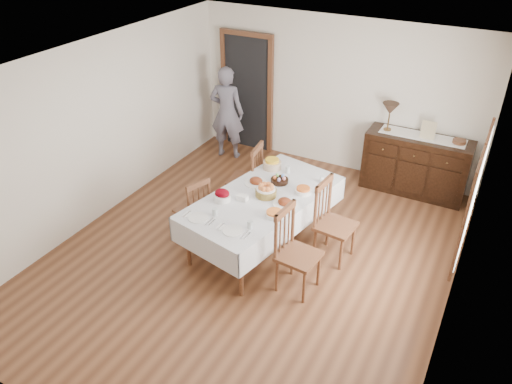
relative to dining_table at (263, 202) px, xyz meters
The scene contains 26 objects.
ground 0.75m from the dining_table, 90.64° to the right, with size 6.00×6.00×0.00m, color brown.
room_shell 0.97m from the dining_table, 138.13° to the left, with size 5.02×6.02×2.65m.
dining_table is the anchor object (origin of this frame).
chair_left_near 0.98m from the dining_table, 160.50° to the right, with size 0.51×0.51×0.97m.
chair_left_far 0.97m from the dining_table, 130.89° to the left, with size 0.51×0.51×1.09m.
chair_right_near 0.95m from the dining_table, 38.75° to the right, with size 0.51×0.51×1.12m.
chair_right_far 0.94m from the dining_table, 12.24° to the left, with size 0.51×0.51×1.13m.
sideboard 2.86m from the dining_table, 58.33° to the left, with size 1.62×0.58×0.97m.
person 2.82m from the dining_table, 130.60° to the left, with size 0.56×0.36×1.80m, color slate.
bread_basket 0.18m from the dining_table, 48.64° to the left, with size 0.28×0.28×0.17m.
egg_basket 0.46m from the dining_table, 85.65° to the left, with size 0.25×0.25×0.11m.
ham_platter_a 0.37m from the dining_table, 132.82° to the left, with size 0.32×0.32×0.11m.
ham_platter_b 0.37m from the dining_table, ahead, with size 0.31×0.31×0.11m.
beet_bowl 0.56m from the dining_table, 141.52° to the right, with size 0.22×0.22×0.16m.
carrot_bowl 0.56m from the dining_table, 37.03° to the left, with size 0.23×0.23×0.09m.
pineapple_bowl 0.81m from the dining_table, 107.64° to the left, with size 0.27×0.27×0.15m.
casserole_dish 0.51m from the dining_table, 46.02° to the right, with size 0.23×0.23×0.08m.
butter_dish 0.31m from the dining_table, 133.17° to the right, with size 0.16×0.12×0.07m.
setting_left 0.89m from the dining_table, 118.58° to the right, with size 0.44×0.31×0.10m.
setting_right 0.83m from the dining_table, 83.76° to the right, with size 0.44×0.31×0.10m.
glass_far_a 0.75m from the dining_table, 88.21° to the left, with size 0.07×0.07×0.11m.
glass_far_b 0.90m from the dining_table, 51.59° to the left, with size 0.06×0.06×0.10m.
runner 2.91m from the dining_table, 58.43° to the left, with size 1.30×0.35×0.01m.
table_lamp 2.70m from the dining_table, 68.24° to the left, with size 0.26×0.26×0.46m.
picture_frame 2.93m from the dining_table, 56.63° to the left, with size 0.22×0.08×0.28m.
deco_bowl 3.23m from the dining_table, 50.17° to the left, with size 0.20×0.20×0.06m.
Camera 1 is at (2.56, -4.70, 4.26)m, focal length 35.00 mm.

